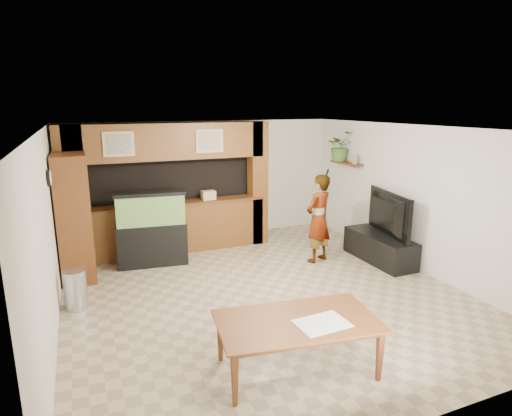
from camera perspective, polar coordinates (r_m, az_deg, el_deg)
name	(u,v)px	position (r m, az deg, el deg)	size (l,w,h in m)	color
floor	(262,292)	(7.02, 0.83, -11.13)	(6.50, 6.50, 0.00)	tan
ceiling	(263,128)	(6.39, 0.91, 10.56)	(6.50, 6.50, 0.00)	white
wall_back	(204,180)	(9.59, -6.92, 3.67)	(6.00, 6.00, 0.00)	silver
wall_left	(48,236)	(6.09, -26.04, -3.43)	(6.50, 6.50, 0.00)	silver
wall_right	(415,198)	(8.23, 20.41, 1.25)	(6.50, 6.50, 0.00)	silver
partition	(167,188)	(8.79, -11.78, 2.65)	(4.20, 0.99, 2.60)	brown
wall_clock	(49,178)	(6.94, -25.88, 3.63)	(0.05, 0.25, 0.25)	black
wall_shelf	(347,163)	(9.57, 12.00, 5.87)	(0.25, 0.90, 0.04)	brown
pantry_cabinet	(74,218)	(7.85, -23.08, -1.22)	(0.54, 0.88, 2.16)	brown
trash_can	(76,290)	(6.91, -22.93, -10.01)	(0.33, 0.33, 0.60)	#B2B2B7
aquarium	(152,229)	(8.20, -13.74, -2.74)	(1.27, 0.48, 1.40)	black
tv_stand	(380,248)	(8.58, 16.15, -5.13)	(0.57, 1.57, 0.52)	black
television	(382,214)	(8.40, 16.45, -0.74)	(1.45, 0.19, 0.83)	black
photo_frame	(355,160)	(9.32, 13.01, 6.31)	(0.03, 0.13, 0.18)	tan
potted_plant	(340,146)	(9.71, 11.14, 8.11)	(0.60, 0.52, 0.66)	#3F6C2B
person	(318,219)	(8.16, 8.33, -1.41)	(0.62, 0.40, 1.69)	#947B51
microphone	(327,173)	(7.87, 9.46, 4.62)	(0.04, 0.04, 0.16)	black
dining_table	(298,347)	(5.03, 5.61, -17.95)	(1.78, 0.99, 0.63)	brown
newspaper_a	(322,323)	(4.86, 8.81, -14.96)	(0.56, 0.41, 0.01)	silver
counter_box	(208,195)	(8.83, -6.36, 1.71)	(0.27, 0.18, 0.18)	tan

